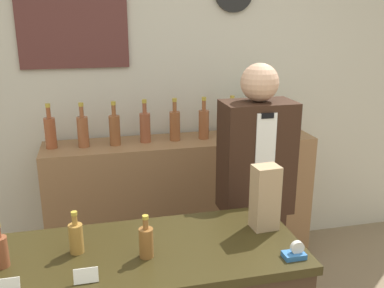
# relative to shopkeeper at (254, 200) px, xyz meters

# --- Properties ---
(back_wall) EXTENTS (5.20, 0.09, 2.70)m
(back_wall) POSITION_rel_shopkeeper_xyz_m (-0.45, 0.96, 0.55)
(back_wall) COLOR beige
(back_wall) RESTS_ON ground_plane
(back_shelf) EXTENTS (1.95, 0.40, 1.01)m
(back_shelf) POSITION_rel_shopkeeper_xyz_m (-0.29, 0.70, -0.31)
(back_shelf) COLOR #8E6642
(back_shelf) RESTS_ON ground_plane
(shopkeeper) EXTENTS (0.41, 0.26, 1.62)m
(shopkeeper) POSITION_rel_shopkeeper_xyz_m (0.00, 0.00, 0.00)
(shopkeeper) COLOR #331E14
(shopkeeper) RESTS_ON ground_plane
(potted_plant) EXTENTS (0.23, 0.23, 0.30)m
(potted_plant) POSITION_rel_shopkeeper_xyz_m (0.31, 0.70, 0.35)
(potted_plant) COLOR #9E998E
(potted_plant) RESTS_ON back_shelf
(paper_bag) EXTENTS (0.12, 0.10, 0.30)m
(paper_bag) POSITION_rel_shopkeeper_xyz_m (-0.17, -0.53, 0.27)
(paper_bag) COLOR tan
(paper_bag) RESTS_ON display_counter
(tape_dispenser) EXTENTS (0.09, 0.06, 0.07)m
(tape_dispenser) POSITION_rel_shopkeeper_xyz_m (-0.14, -0.80, 0.14)
(tape_dispenser) COLOR #2D66A8
(tape_dispenser) RESTS_ON display_counter
(price_card_left) EXTENTS (0.09, 0.02, 0.06)m
(price_card_left) POSITION_rel_shopkeeper_xyz_m (-1.24, -0.77, 0.14)
(price_card_left) COLOR white
(price_card_left) RESTS_ON display_counter
(price_card_right) EXTENTS (0.09, 0.02, 0.06)m
(price_card_right) POSITION_rel_shopkeeper_xyz_m (-0.97, -0.77, 0.14)
(price_card_right) COLOR white
(price_card_right) RESTS_ON display_counter
(counter_bottle_0) EXTENTS (0.06, 0.06, 0.18)m
(counter_bottle_0) POSITION_rel_shopkeeper_xyz_m (-1.29, -0.59, 0.18)
(counter_bottle_0) COLOR brown
(counter_bottle_0) RESTS_ON display_counter
(counter_bottle_1) EXTENTS (0.06, 0.06, 0.18)m
(counter_bottle_1) POSITION_rel_shopkeeper_xyz_m (-1.01, -0.55, 0.18)
(counter_bottle_1) COLOR #A27433
(counter_bottle_1) RESTS_ON display_counter
(counter_bottle_2) EXTENTS (0.06, 0.06, 0.18)m
(counter_bottle_2) POSITION_rel_shopkeeper_xyz_m (-0.73, -0.65, 0.18)
(counter_bottle_2) COLOR brown
(counter_bottle_2) RESTS_ON display_counter
(shelf_bottle_0) EXTENTS (0.08, 0.08, 0.31)m
(shelf_bottle_0) POSITION_rel_shopkeeper_xyz_m (-1.19, 0.72, 0.31)
(shelf_bottle_0) COLOR brown
(shelf_bottle_0) RESTS_ON back_shelf
(shelf_bottle_1) EXTENTS (0.08, 0.08, 0.31)m
(shelf_bottle_1) POSITION_rel_shopkeeper_xyz_m (-0.98, 0.70, 0.31)
(shelf_bottle_1) COLOR brown
(shelf_bottle_1) RESTS_ON back_shelf
(shelf_bottle_2) EXTENTS (0.08, 0.08, 0.31)m
(shelf_bottle_2) POSITION_rel_shopkeeper_xyz_m (-0.76, 0.69, 0.31)
(shelf_bottle_2) COLOR brown
(shelf_bottle_2) RESTS_ON back_shelf
(shelf_bottle_3) EXTENTS (0.08, 0.08, 0.31)m
(shelf_bottle_3) POSITION_rel_shopkeeper_xyz_m (-0.55, 0.71, 0.31)
(shelf_bottle_3) COLOR brown
(shelf_bottle_3) RESTS_ON back_shelf
(shelf_bottle_4) EXTENTS (0.08, 0.08, 0.31)m
(shelf_bottle_4) POSITION_rel_shopkeeper_xyz_m (-0.34, 0.71, 0.31)
(shelf_bottle_4) COLOR brown
(shelf_bottle_4) RESTS_ON back_shelf
(shelf_bottle_5) EXTENTS (0.08, 0.08, 0.31)m
(shelf_bottle_5) POSITION_rel_shopkeeper_xyz_m (-0.13, 0.71, 0.31)
(shelf_bottle_5) COLOR brown
(shelf_bottle_5) RESTS_ON back_shelf
(shelf_bottle_6) EXTENTS (0.08, 0.08, 0.31)m
(shelf_bottle_6) POSITION_rel_shopkeeper_xyz_m (0.09, 0.71, 0.31)
(shelf_bottle_6) COLOR brown
(shelf_bottle_6) RESTS_ON back_shelf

